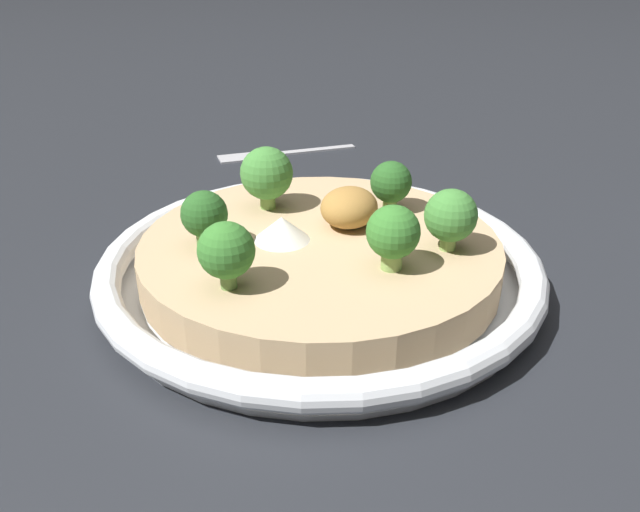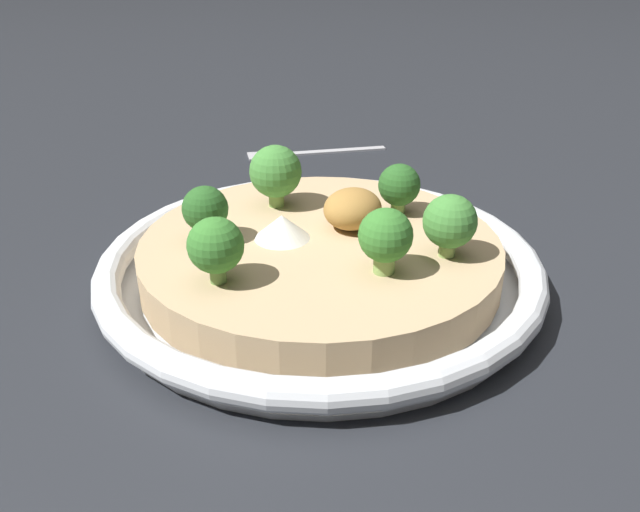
# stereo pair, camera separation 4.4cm
# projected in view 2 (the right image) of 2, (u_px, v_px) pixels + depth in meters

# --- Properties ---
(ground_plane) EXTENTS (6.00, 6.00, 0.00)m
(ground_plane) POSITION_uv_depth(u_px,v_px,m) (320.00, 282.00, 0.45)
(ground_plane) COLOR #23262B
(risotto_bowl) EXTENTS (0.31, 0.31, 0.03)m
(risotto_bowl) POSITION_uv_depth(u_px,v_px,m) (320.00, 261.00, 0.44)
(risotto_bowl) COLOR silver
(risotto_bowl) RESTS_ON ground_plane
(cheese_sprinkle) EXTENTS (0.04, 0.04, 0.02)m
(cheese_sprinkle) POSITION_uv_depth(u_px,v_px,m) (282.00, 227.00, 0.43)
(cheese_sprinkle) COLOR white
(cheese_sprinkle) RESTS_ON risotto_bowl
(crispy_onion_garnish) EXTENTS (0.05, 0.04, 0.03)m
(crispy_onion_garnish) POSITION_uv_depth(u_px,v_px,m) (353.00, 209.00, 0.45)
(crispy_onion_garnish) COLOR #A37538
(crispy_onion_garnish) RESTS_ON risotto_bowl
(broccoli_front_left) EXTENTS (0.04, 0.04, 0.05)m
(broccoli_front_left) POSITION_uv_depth(u_px,v_px,m) (276.00, 172.00, 0.48)
(broccoli_front_left) COLOR #759E4C
(broccoli_front_left) RESTS_ON risotto_bowl
(broccoli_back_right) EXTENTS (0.03, 0.03, 0.04)m
(broccoli_back_right) POSITION_uv_depth(u_px,v_px,m) (385.00, 237.00, 0.38)
(broccoli_back_right) COLOR #84A856
(broccoli_back_right) RESTS_ON risotto_bowl
(broccoli_front) EXTENTS (0.03, 0.03, 0.04)m
(broccoli_front) POSITION_uv_depth(u_px,v_px,m) (205.00, 211.00, 0.42)
(broccoli_front) COLOR #668E47
(broccoli_front) RESTS_ON risotto_bowl
(broccoli_left) EXTENTS (0.03, 0.03, 0.04)m
(broccoli_left) POSITION_uv_depth(u_px,v_px,m) (399.00, 186.00, 0.47)
(broccoli_left) COLOR #759E4C
(broccoli_left) RESTS_ON risotto_bowl
(broccoli_front_right) EXTENTS (0.03, 0.03, 0.04)m
(broccoli_front_right) POSITION_uv_depth(u_px,v_px,m) (216.00, 246.00, 0.37)
(broccoli_front_right) COLOR #668E47
(broccoli_front_right) RESTS_ON risotto_bowl
(broccoli_back_left) EXTENTS (0.04, 0.04, 0.04)m
(broccoli_back_left) POSITION_uv_depth(u_px,v_px,m) (450.00, 222.00, 0.40)
(broccoli_back_left) COLOR #84A856
(broccoli_back_left) RESTS_ON risotto_bowl
(fork_utensil) EXTENTS (0.13, 0.13, 0.00)m
(fork_utensil) POSITION_uv_depth(u_px,v_px,m) (302.00, 152.00, 0.71)
(fork_utensil) COLOR #B7B7BC
(fork_utensil) RESTS_ON ground_plane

